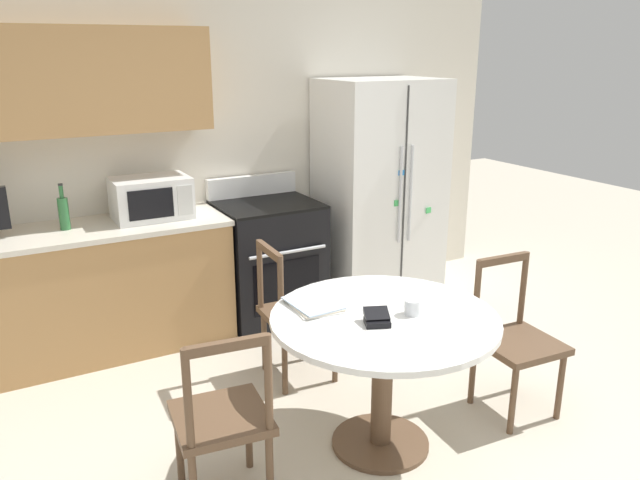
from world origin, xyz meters
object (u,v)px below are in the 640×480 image
microwave (151,198)px  dining_chair_far (294,314)px  counter_bottle (64,212)px  dining_chair_right (516,341)px  oven_range (269,259)px  wallet (377,318)px  refrigerator (379,191)px  candle_glass (413,308)px  dining_chair_left (222,420)px

microwave → dining_chair_far: size_ratio=0.58×
counter_bottle → dining_chair_right: size_ratio=0.34×
oven_range → dining_chair_right: (0.68, -1.91, -0.03)m
dining_chair_right → wallet: dining_chair_right is taller
refrigerator → dining_chair_right: size_ratio=2.01×
counter_bottle → wallet: bearing=-59.5°
counter_bottle → dining_chair_right: (2.11, -1.96, -0.58)m
oven_range → dining_chair_far: bearing=-105.1°
microwave → wallet: 2.06m
refrigerator → candle_glass: size_ratio=21.20×
microwave → dining_chair_left: 2.02m
dining_chair_right → wallet: (-0.96, 0.01, 0.35)m
microwave → dining_chair_right: 2.57m
oven_range → dining_chair_right: oven_range is taller
refrigerator → counter_bottle: size_ratio=5.94×
dining_chair_far → wallet: size_ratio=5.54×
dining_chair_far → candle_glass: bearing=15.2°
wallet → oven_range: bearing=81.7°
dining_chair_right → candle_glass: dining_chair_right is taller
dining_chair_left → candle_glass: (1.01, -0.05, 0.35)m
refrigerator → dining_chair_left: bearing=-138.6°
oven_range → dining_chair_left: 2.14m
dining_chair_right → dining_chair_far: size_ratio=1.00×
counter_bottle → dining_chair_far: (1.17, -1.01, -0.58)m
microwave → wallet: size_ratio=3.19×
microwave → dining_chair_left: bearing=-96.5°
dining_chair_right → dining_chair_left: 1.75m
oven_range → dining_chair_left: oven_range is taller
refrigerator → oven_range: size_ratio=1.68×
oven_range → dining_chair_right: size_ratio=1.20×
dining_chair_far → candle_glass: dining_chair_far is taller
wallet → dining_chair_right: bearing=-0.5°
dining_chair_left → candle_glass: bearing=3.9°
dining_chair_far → refrigerator: bearing=129.6°
wallet → refrigerator: bearing=55.7°
dining_chair_right → wallet: size_ratio=5.54×
refrigerator → wallet: (-1.28, -1.88, -0.12)m
dining_chair_right → dining_chair_far: 1.34m
dining_chair_far → dining_chair_right: bearing=47.8°
microwave → dining_chair_left: microwave is taller
oven_range → candle_glass: oven_range is taller
microwave → dining_chair_far: microwave is taller
oven_range → microwave: (-0.85, 0.06, 0.58)m
dining_chair_right → dining_chair_left: size_ratio=1.00×
dining_chair_right → dining_chair_far: same height
microwave → dining_chair_far: 1.33m
dining_chair_right → dining_chair_left: bearing=1.8°
refrigerator → microwave: size_ratio=3.49×
refrigerator → counter_bottle: refrigerator is taller
counter_bottle → candle_glass: size_ratio=3.57×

